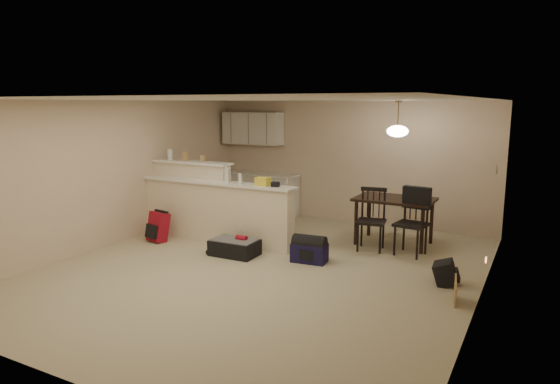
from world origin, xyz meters
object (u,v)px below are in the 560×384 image
Objects in this scene: red_backpack at (158,227)px; navy_duffel at (309,253)px; dining_chair_far at (411,223)px; pendant_lamp at (398,131)px; dining_chair_near at (371,220)px; black_daypack at (445,273)px; suitcase at (235,248)px; dining_table at (395,204)px.

navy_duffel is at bearing 16.29° from red_backpack.
dining_chair_far is 2.00× the size of navy_duffel.
pendant_lamp is 1.59m from dining_chair_far.
dining_chair_near is at bearing 32.32° from red_backpack.
pendant_lamp is 1.58m from dining_chair_near.
black_daypack is at bearing -47.14° from dining_chair_far.
dining_chair_far is 1.75m from navy_duffel.
navy_duffel reaches higher than suitcase.
dining_chair_far is at bearing -5.17° from dining_chair_near.
dining_chair_far reaches higher than dining_table.
dining_chair_near reaches higher than navy_duffel.
suitcase is at bearing -138.15° from pendant_lamp.
navy_duffel is at bearing 84.90° from black_daypack.
dining_table is at bearing 138.50° from dining_chair_far.
black_daypack is (2.05, 0.00, 0.01)m from navy_duffel.
red_backpack is 1.49× the size of black_daypack.
suitcase is 1.68m from red_backpack.
navy_duffel is (-0.87, -1.62, -0.58)m from dining_table.
red_backpack reaches higher than navy_duffel.
black_daypack is at bearing -46.02° from dining_chair_near.
pendant_lamp reaches higher than dining_chair_near.
dining_chair_near is 0.97× the size of dining_chair_far.
red_backpack is at bearing -168.80° from dining_chair_near.
dining_chair_far is at bearing 35.35° from navy_duffel.
navy_duffel is 1.54× the size of black_daypack.
dining_chair_near is at bearing -113.29° from dining_table.
navy_duffel is (-0.87, -1.62, -1.84)m from pendant_lamp.
black_daypack is (3.27, 0.25, 0.03)m from suitcase.
dining_chair_near is 1.82m from black_daypack.
dining_table is 2.14× the size of pendant_lamp.
dining_chair_near reaches higher than dining_table.
suitcase is (-1.86, -1.34, -0.40)m from dining_chair_near.
dining_chair_near is 2.32m from suitcase.
dining_table is 3.76× the size of black_daypack.
dining_chair_near is 1.99× the size of red_backpack.
dining_chair_near is at bearing -167.74° from dining_chair_far.
dining_chair_near reaches higher than suitcase.
navy_duffel is at bearing -129.01° from dining_chair_near.
dining_table is 0.68m from dining_chair_far.
dining_table reaches higher than navy_duffel.
dining_chair_far is 1.44× the size of suitcase.
dining_table is 1.93m from navy_duffel.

